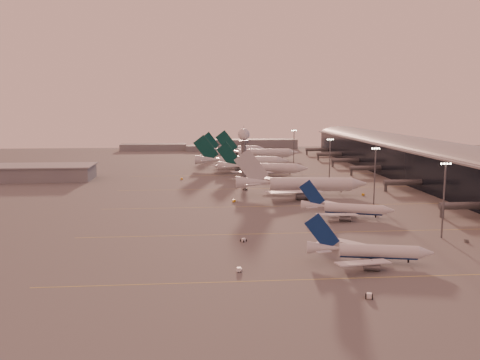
{
  "coord_description": "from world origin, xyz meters",
  "views": [
    {
      "loc": [
        -20.46,
        -153.02,
        42.95
      ],
      "look_at": [
        -2.34,
        58.23,
        10.9
      ],
      "focal_mm": 38.0,
      "sensor_mm": 36.0,
      "label": 1
    }
  ],
  "objects": [
    {
      "name": "ground",
      "position": [
        0.0,
        0.0,
        0.0
      ],
      "size": [
        700.0,
        700.0,
        0.0
      ],
      "primitive_type": "plane",
      "color": "#5E5B5B",
      "rests_on": "ground"
    },
    {
      "name": "widebody_white",
      "position": [
        28.94,
        80.01,
        3.83
      ],
      "size": [
        62.85,
        50.18,
        22.11
      ],
      "color": "silver",
      "rests_on": "ground"
    },
    {
      "name": "gsv_tug_mid",
      "position": [
        -6.17,
        0.77,
        0.51
      ],
      "size": [
        3.94,
        3.96,
        1.0
      ],
      "color": "white",
      "rests_on": "ground"
    },
    {
      "name": "gsv_truck_a",
      "position": [
        -9.5,
        -27.88,
        1.22
      ],
      "size": [
        6.13,
        2.72,
        2.4
      ],
      "color": "white",
      "rests_on": "ground"
    },
    {
      "name": "mast_c",
      "position": [
        50.0,
        110.0,
        13.74
      ],
      "size": [
        3.6,
        0.56,
        25.0
      ],
      "color": "#55585D",
      "rests_on": "ground"
    },
    {
      "name": "gsv_truck_c",
      "position": [
        -4.14,
        65.51,
        1.25
      ],
      "size": [
        5.2,
        6.26,
        2.45
      ],
      "color": "gold",
      "rests_on": "ground"
    },
    {
      "name": "greentail_c",
      "position": [
        26.41,
        229.9,
        4.09
      ],
      "size": [
        63.65,
        51.44,
        23.13
      ],
      "color": "silver",
      "rests_on": "ground"
    },
    {
      "name": "gsv_tug_hangar",
      "position": [
        39.99,
        163.58,
        0.53
      ],
      "size": [
        3.83,
        2.55,
        1.03
      ],
      "color": "gold",
      "rests_on": "ground"
    },
    {
      "name": "mast_a",
      "position": [
        58.0,
        0.0,
        13.74
      ],
      "size": [
        3.6,
        0.56,
        25.0
      ],
      "color": "#55585D",
      "rests_on": "ground"
    },
    {
      "name": "radar_tower",
      "position": [
        5.0,
        120.0,
        20.95
      ],
      "size": [
        6.4,
        6.4,
        31.1
      ],
      "color": "#55585D",
      "rests_on": "ground"
    },
    {
      "name": "hangar",
      "position": [
        -120.0,
        140.0,
        4.32
      ],
      "size": [
        82.0,
        27.0,
        8.5
      ],
      "color": "slate",
      "rests_on": "ground"
    },
    {
      "name": "gsv_truck_d",
      "position": [
        -29.07,
        134.61,
        1.18
      ],
      "size": [
        2.95,
        5.99,
        2.32
      ],
      "color": "gold",
      "rests_on": "ground"
    },
    {
      "name": "gsv_tug_near",
      "position": [
        17.38,
        -48.22,
        0.56
      ],
      "size": [
        3.41,
        4.37,
        1.1
      ],
      "color": "white",
      "rests_on": "ground"
    },
    {
      "name": "mast_b",
      "position": [
        55.0,
        55.0,
        13.74
      ],
      "size": [
        3.6,
        0.56,
        25.0
      ],
      "color": "#55585D",
      "rests_on": "ground"
    },
    {
      "name": "greentail_b",
      "position": [
        9.18,
        177.29,
        4.01
      ],
      "size": [
        62.4,
        50.18,
        22.68
      ],
      "color": "silver",
      "rests_on": "ground"
    },
    {
      "name": "mast_d",
      "position": [
        48.0,
        200.0,
        13.74
      ],
      "size": [
        3.6,
        0.56,
        25.0
      ],
      "color": "#55585D",
      "rests_on": "ground"
    },
    {
      "name": "taxiway_markings",
      "position": [
        30.0,
        56.0,
        0.01
      ],
      "size": [
        180.0,
        185.25,
        0.02
      ],
      "color": "#DAC74D",
      "rests_on": "ground"
    },
    {
      "name": "gsv_truck_b",
      "position": [
        48.7,
        34.6,
        1.12
      ],
      "size": [
        5.55,
        2.34,
        2.19
      ],
      "color": "gold",
      "rests_on": "ground"
    },
    {
      "name": "distant_horizon",
      "position": [
        2.62,
        325.14,
        3.89
      ],
      "size": [
        165.0,
        37.5,
        9.0
      ],
      "color": "slate",
      "rests_on": "ground"
    },
    {
      "name": "terminal",
      "position": [
        107.88,
        110.09,
        10.52
      ],
      "size": [
        57.0,
        362.0,
        23.04
      ],
      "color": "black",
      "rests_on": "ground"
    },
    {
      "name": "gsv_tug_far",
      "position": [
        3.53,
        95.45,
        0.56
      ],
      "size": [
        4.03,
        4.46,
        1.09
      ],
      "color": "#505355",
      "rests_on": "ground"
    },
    {
      "name": "greentail_d",
      "position": [
        11.08,
        268.55,
        3.57
      ],
      "size": [
        53.94,
        42.91,
        20.21
      ],
      "color": "silver",
      "rests_on": "ground"
    },
    {
      "name": "gsv_catering_a",
      "position": [
        63.29,
        -6.06,
        1.94
      ],
      "size": [
        4.73,
        2.28,
        3.87
      ],
      "color": "#505355",
      "rests_on": "ground"
    },
    {
      "name": "narrowbody_mid",
      "position": [
        36.16,
        31.68,
        2.83
      ],
      "size": [
        34.39,
        26.96,
        14.0
      ],
      "color": "silver",
      "rests_on": "ground"
    },
    {
      "name": "greentail_a",
      "position": [
        18.98,
        146.61,
        3.54
      ],
      "size": [
        54.13,
        43.19,
        20.02
      ],
      "color": "silver",
      "rests_on": "ground"
    },
    {
      "name": "narrowbody_near",
      "position": [
        25.91,
        -23.47,
        2.74
      ],
      "size": [
        34.23,
        27.05,
        13.52
      ],
      "color": "silver",
      "rests_on": "ground"
    },
    {
      "name": "gsv_catering_b",
      "position": [
        57.65,
        76.39,
        1.98
      ],
      "size": [
        5.27,
        3.64,
        3.96
      ],
      "color": "gold",
      "rests_on": "ground"
    }
  ]
}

